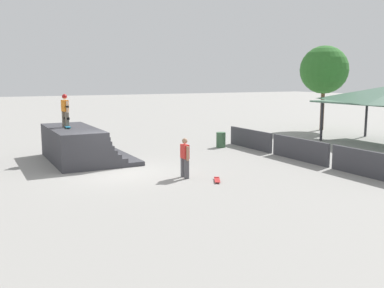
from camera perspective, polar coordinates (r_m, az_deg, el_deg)
ground_plane at (r=18.01m, az=-10.06°, el=-3.76°), size 160.00×160.00×0.00m
quarter_pipe_ramp at (r=20.82m, az=-14.88°, el=-0.23°), size 5.18×3.60×1.58m
skater_on_deck at (r=20.85m, az=-16.57°, el=4.59°), size 0.67×0.29×1.55m
skateboard_on_deck at (r=20.52m, az=-16.24°, el=2.20°), size 0.85×0.28×0.09m
bystander_walking at (r=16.65m, az=-0.97°, el=-1.59°), size 0.63×0.22×1.57m
skateboard_on_ground at (r=16.27m, az=3.37°, el=-4.78°), size 0.81×0.56×0.09m
barrier_fence at (r=20.85m, az=14.13°, el=-0.71°), size 11.75×0.12×1.05m
tree_beside_pavilion at (r=33.53m, az=17.20°, el=9.41°), size 3.53×3.53×6.24m
trash_bin at (r=24.11m, az=3.88°, el=0.56°), size 0.52×0.52×0.85m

